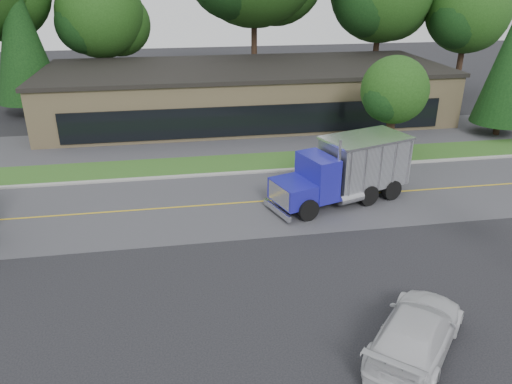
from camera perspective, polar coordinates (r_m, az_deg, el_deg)
The scene contains 14 objects.
ground at distance 19.14m, azimuth 4.60°, elevation -12.43°, with size 140.00×140.00×0.00m, color #2E2E33.
road at distance 26.75m, azimuth 0.02°, elevation -1.14°, with size 60.00×8.00×0.02m, color #525257.
center_line at distance 26.75m, azimuth 0.02°, elevation -1.14°, with size 60.00×0.12×0.01m, color gold.
curb at distance 30.56m, azimuth -1.28°, elevation 2.14°, with size 60.00×0.30×0.12m, color #9E9E99.
grass_verge at distance 32.23m, azimuth -1.75°, elevation 3.30°, with size 60.00×3.40×0.03m, color #2B6322.
far_parking at distance 36.92m, azimuth -2.82°, elevation 5.98°, with size 60.00×7.00×0.02m, color #525257.
strip_mall at distance 42.39m, azimuth -1.14°, elevation 11.16°, with size 32.00×12.00×4.00m, color tan.
tree_far_b at distance 49.51m, azimuth -17.19°, elevation 18.44°, with size 8.23×7.75×11.74m.
tree_far_e at distance 54.07m, azimuth 23.09°, elevation 18.16°, with size 8.37×7.88×11.94m.
evergreen_left at distance 46.71m, azimuth -25.37°, elevation 16.00°, with size 5.35×5.35×12.15m.
evergreen_right at distance 41.19m, azimuth 27.03°, elevation 12.92°, with size 4.22×4.22×9.60m.
tree_verge at distance 33.87m, azimuth 15.59°, elevation 10.84°, with size 4.60×4.33×6.56m.
dump_truck_blue at distance 26.81m, azimuth 10.47°, elevation 2.69°, with size 7.91×4.71×3.36m.
rally_car at distance 17.31m, azimuth 17.86°, elevation -14.97°, with size 2.17×5.33×1.55m, color silver.
Camera 1 is at (-4.02, -14.92, 11.29)m, focal length 35.00 mm.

